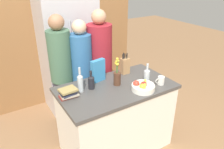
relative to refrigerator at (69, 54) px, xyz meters
The scene contains 16 objects.
ground_plane 1.62m from the refrigerator, 86.47° to the right, with size 14.00×14.00×0.00m, color #936B47.
kitchen_island 1.39m from the refrigerator, 86.47° to the right, with size 1.40×0.79×0.94m.
back_wall_wood 0.51m from the refrigerator, 77.38° to the left, with size 2.60×0.12×2.60m.
refrigerator is the anchor object (origin of this frame).
fruit_bowl 1.57m from the refrigerator, 79.18° to the right, with size 0.27×0.27×0.11m.
knife_block 1.12m from the refrigerator, 69.87° to the right, with size 0.11×0.09×0.29m.
flower_vase 1.28m from the refrigerator, 84.87° to the right, with size 0.09×0.09×0.35m.
cereal_box 1.07m from the refrigerator, 91.82° to the right, with size 0.19×0.09×0.29m.
coffee_mug 1.65m from the refrigerator, 69.59° to the right, with size 0.12×0.08×0.10m.
book_stack 1.33m from the refrigerator, 112.12° to the right, with size 0.21×0.17×0.10m.
bottle_oil 1.23m from the refrigerator, 105.59° to the right, with size 0.07×0.07×0.30m.
bottle_vinegar 1.48m from the refrigerator, 71.55° to the right, with size 0.07×0.07×0.25m.
bottle_wine 1.21m from the refrigerator, 99.39° to the right, with size 0.08×0.08×0.23m.
person_at_sink 0.69m from the refrigerator, 120.25° to the right, with size 0.31×0.31×1.73m.
person_in_blue 0.66m from the refrigerator, 96.78° to the right, with size 0.30×0.30×1.64m.
person_in_red_tee 0.68m from the refrigerator, 70.97° to the right, with size 0.36×0.36×1.75m.
Camera 1 is at (-1.26, -1.94, 2.21)m, focal length 35.00 mm.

